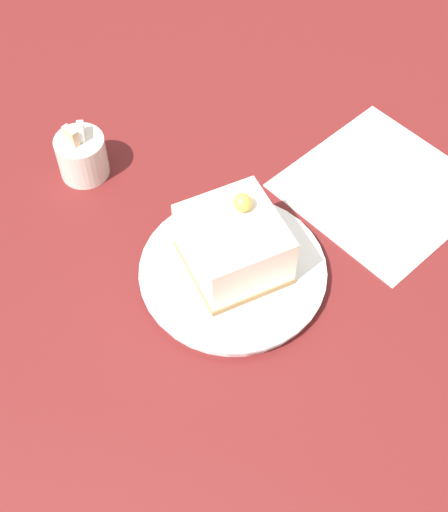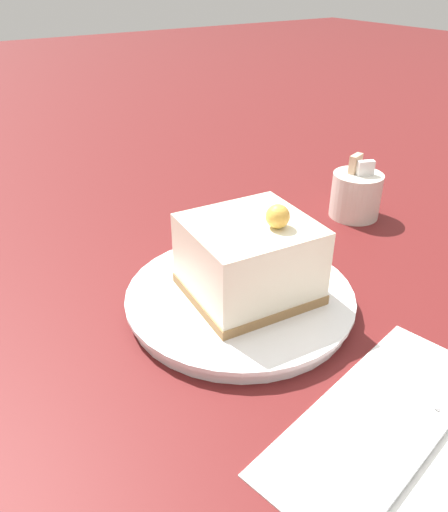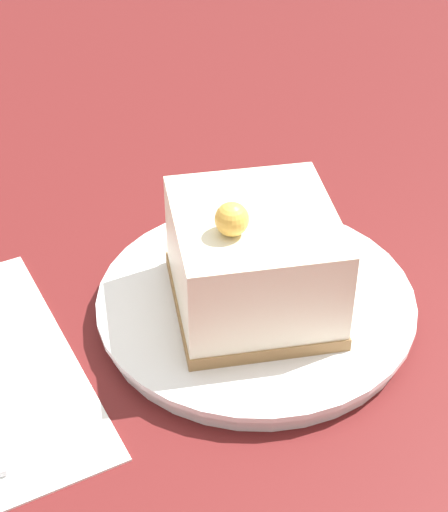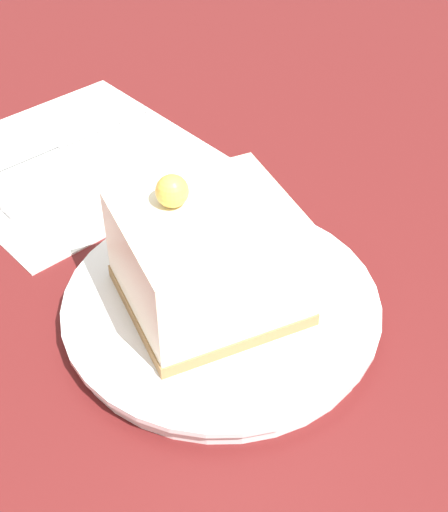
% 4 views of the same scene
% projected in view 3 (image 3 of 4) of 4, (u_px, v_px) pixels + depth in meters
% --- Properties ---
extents(ground_plane, '(4.00, 4.00, 0.00)m').
position_uv_depth(ground_plane, '(242.00, 324.00, 0.56)').
color(ground_plane, '#5B1919').
extents(plate, '(0.21, 0.21, 0.02)m').
position_uv_depth(plate, '(256.00, 304.00, 0.56)').
color(plate, white).
rests_on(plate, ground_plane).
extents(cake_slice, '(0.11, 0.11, 0.09)m').
position_uv_depth(cake_slice, '(255.00, 263.00, 0.53)').
color(cake_slice, '#9E7547').
rests_on(cake_slice, plate).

